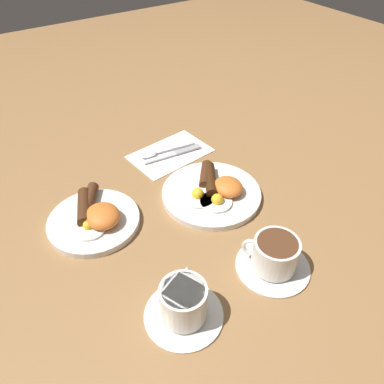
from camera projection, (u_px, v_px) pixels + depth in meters
The scene contains 8 objects.
ground_plane at pixel (211, 196), 0.90m from camera, with size 3.00×3.00×0.00m, color olive.
breakfast_plate_near at pixel (213, 191), 0.89m from camera, with size 0.24×0.24×0.05m.
breakfast_plate_far at pixel (94, 218), 0.82m from camera, with size 0.20×0.20×0.05m.
teacup_near at pixel (274, 257), 0.72m from camera, with size 0.15×0.15×0.07m.
teacup_far at pixel (184, 304), 0.64m from camera, with size 0.14×0.14×0.08m.
napkin at pixel (170, 153), 1.03m from camera, with size 0.14×0.21×0.01m, color white.
knife at pixel (176, 153), 1.02m from camera, with size 0.03×0.17×0.01m.
spoon at pixel (155, 153), 1.02m from camera, with size 0.04×0.16×0.01m.
Camera 1 is at (-0.53, 0.41, 0.60)m, focal length 35.00 mm.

